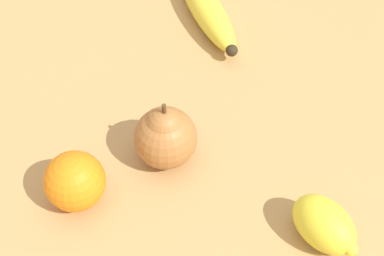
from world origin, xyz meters
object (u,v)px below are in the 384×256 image
(pear, at_px, (166,136))
(lemon, at_px, (324,225))
(orange, at_px, (75,181))
(banana, at_px, (206,8))

(pear, bearing_deg, lemon, -38.93)
(orange, xyz_separation_m, pear, (0.10, 0.05, 0.01))
(banana, bearing_deg, pear, 150.10)
(banana, height_order, lemon, lemon)
(banana, bearing_deg, orange, 136.68)
(orange, distance_m, lemon, 0.27)
(banana, relative_size, orange, 3.33)
(orange, height_order, lemon, orange)
(lemon, bearing_deg, pear, 141.07)
(lemon, bearing_deg, banana, 100.99)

